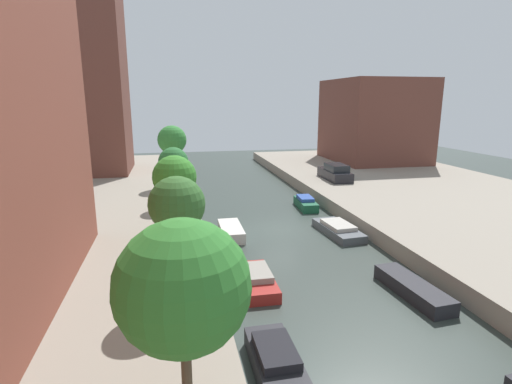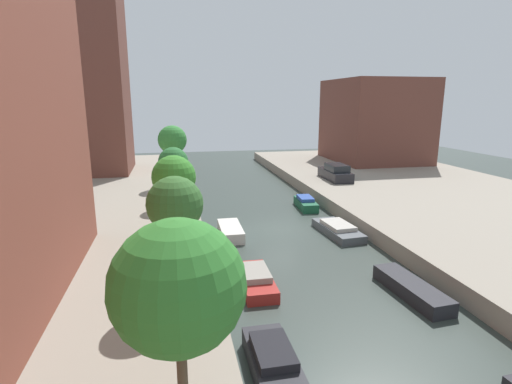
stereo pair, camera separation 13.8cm
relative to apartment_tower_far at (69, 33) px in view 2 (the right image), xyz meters
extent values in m
plane|color=#333D38|center=(16.00, -19.88, -14.81)|extent=(84.00, 84.00, 0.00)
cube|color=gray|center=(1.00, -19.88, -14.31)|extent=(20.00, 64.00, 1.00)
cube|color=gray|center=(31.00, -19.88, -14.31)|extent=(20.00, 64.00, 1.00)
cube|color=brown|center=(0.00, 0.00, 0.00)|extent=(10.00, 8.16, 27.61)
cube|color=brown|center=(34.00, 1.44, -8.87)|extent=(10.00, 11.84, 9.87)
cylinder|color=brown|center=(9.41, -36.36, -12.56)|extent=(0.24, 0.24, 2.49)
sphere|color=#30792C|center=(9.41, -36.36, -10.27)|extent=(3.00, 3.00, 3.00)
cylinder|color=#4D4231|center=(9.41, -30.06, -12.30)|extent=(0.23, 0.23, 3.01)
sphere|color=#33652A|center=(9.41, -30.06, -10.07)|extent=(2.09, 2.09, 2.09)
cylinder|color=brown|center=(9.41, -22.36, -12.59)|extent=(0.21, 0.21, 2.44)
sphere|color=#368529|center=(9.41, -22.36, -10.52)|extent=(2.43, 2.43, 2.43)
cylinder|color=brown|center=(9.41, -16.10, -12.58)|extent=(0.28, 0.28, 2.44)
sphere|color=#286930|center=(9.41, -16.10, -10.63)|extent=(2.10, 2.10, 2.10)
cylinder|color=brown|center=(9.41, -9.16, -12.20)|extent=(0.27, 0.27, 3.21)
sphere|color=#327F33|center=(9.41, -9.16, -9.73)|extent=(2.47, 2.47, 2.47)
cube|color=black|center=(24.54, -9.26, -13.36)|extent=(1.94, 4.75, 0.89)
cube|color=#1E2328|center=(24.54, -9.61, -12.61)|extent=(1.68, 2.62, 0.63)
cube|color=#232328|center=(12.21, -33.78, -14.48)|extent=(1.40, 3.51, 0.66)
cube|color=black|center=(12.21, -33.77, -14.00)|extent=(1.19, 1.93, 0.30)
cube|color=maroon|center=(12.92, -27.77, -14.54)|extent=(1.47, 3.72, 0.53)
cube|color=gray|center=(12.92, -27.69, -14.13)|extent=(1.23, 2.05, 0.28)
cube|color=beige|center=(12.77, -20.61, -14.46)|extent=(1.38, 3.45, 0.68)
cube|color=#232328|center=(19.46, -30.04, -14.48)|extent=(1.51, 4.31, 0.65)
cube|color=#4C5156|center=(19.60, -21.60, -14.56)|extent=(2.03, 4.50, 0.49)
cube|color=#B2ADA3|center=(19.60, -21.59, -14.19)|extent=(1.62, 2.52, 0.25)
cube|color=#195638|center=(19.62, -15.16, -14.48)|extent=(1.48, 3.46, 0.65)
cube|color=#2D4C9E|center=(19.62, -15.02, -14.02)|extent=(1.18, 1.93, 0.26)
camera|label=1|loc=(9.31, -44.39, -6.34)|focal=27.94mm
camera|label=2|loc=(9.45, -44.42, -6.34)|focal=27.94mm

